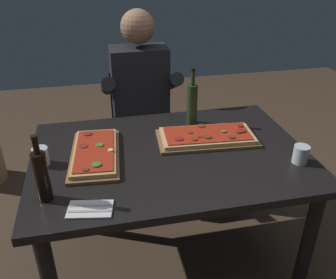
# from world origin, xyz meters

# --- Properties ---
(ground_plane) EXTENTS (6.40, 6.40, 0.00)m
(ground_plane) POSITION_xyz_m (0.00, 0.00, 0.00)
(ground_plane) COLOR #4C3828
(dining_table) EXTENTS (1.40, 0.96, 0.74)m
(dining_table) POSITION_xyz_m (0.00, 0.00, 0.64)
(dining_table) COLOR black
(dining_table) RESTS_ON ground_plane
(pizza_rectangular_front) EXTENTS (0.55, 0.30, 0.05)m
(pizza_rectangular_front) POSITION_xyz_m (0.23, 0.09, 0.76)
(pizza_rectangular_front) COLOR brown
(pizza_rectangular_front) RESTS_ON dining_table
(pizza_rectangular_left) EXTENTS (0.28, 0.50, 0.05)m
(pizza_rectangular_left) POSITION_xyz_m (-0.38, 0.04, 0.76)
(pizza_rectangular_left) COLOR brown
(pizza_rectangular_left) RESTS_ON dining_table
(wine_bottle_dark) EXTENTS (0.06, 0.06, 0.30)m
(wine_bottle_dark) POSITION_xyz_m (-0.59, -0.26, 0.86)
(wine_bottle_dark) COLOR black
(wine_bottle_dark) RESTS_ON dining_table
(oil_bottle_amber) EXTENTS (0.06, 0.06, 0.34)m
(oil_bottle_amber) POSITION_xyz_m (0.20, 0.31, 0.87)
(oil_bottle_amber) COLOR #233819
(oil_bottle_amber) RESTS_ON dining_table
(tumbler_near_camera) EXTENTS (0.08, 0.08, 0.09)m
(tumbler_near_camera) POSITION_xyz_m (0.60, -0.22, 0.78)
(tumbler_near_camera) COLOR silver
(tumbler_near_camera) RESTS_ON dining_table
(tumbler_far_side) EXTENTS (0.08, 0.08, 0.09)m
(tumbler_far_side) POSITION_xyz_m (-0.63, 0.03, 0.78)
(tumbler_far_side) COLOR silver
(tumbler_far_side) RESTS_ON dining_table
(napkin_cutlery_set) EXTENTS (0.20, 0.14, 0.01)m
(napkin_cutlery_set) POSITION_xyz_m (-0.41, -0.37, 0.74)
(napkin_cutlery_set) COLOR white
(napkin_cutlery_set) RESTS_ON dining_table
(diner_chair) EXTENTS (0.44, 0.44, 0.87)m
(diner_chair) POSITION_xyz_m (-0.04, 0.86, 0.49)
(diner_chair) COLOR black
(diner_chair) RESTS_ON ground_plane
(seated_diner) EXTENTS (0.53, 0.41, 1.33)m
(seated_diner) POSITION_xyz_m (-0.04, 0.74, 0.74)
(seated_diner) COLOR #23232D
(seated_diner) RESTS_ON ground_plane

